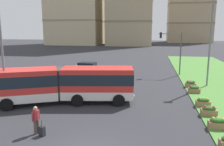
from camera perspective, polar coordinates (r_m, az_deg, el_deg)
The scene contains 13 objects.
articulated_bus at distance 19.55m, azimuth -11.92°, elevation -2.75°, with size 11.92×5.86×3.00m.
car_silver_hatch at distance 32.72m, azimuth -6.11°, elevation 1.25°, with size 4.57×2.41×1.58m.
pedestrian_crossing at distance 14.40m, azimuth -18.73°, elevation -10.77°, with size 0.36×0.55×1.74m.
rolling_suitcase at distance 14.30m, azimuth -17.33°, elevation -13.84°, with size 0.42×0.35×0.97m.
flower_planter_1 at distance 15.89m, azimuth 25.21°, elevation -11.42°, with size 1.10×0.56×0.74m.
flower_planter_2 at distance 17.94m, azimuth 23.37°, elevation -8.75°, with size 1.10×0.56×0.74m.
flower_planter_3 at distance 19.80m, azimuth 22.08°, elevation -6.84°, with size 1.10×0.56×0.74m.
flower_planter_4 at distance 23.63m, azimuth 20.12°, elevation -3.90°, with size 1.10×0.56×0.74m.
flower_planter_5 at distance 25.80m, azimuth 19.29°, elevation -2.64°, with size 1.10×0.56×0.74m.
traffic_light_far_right at distance 31.91m, azimuth 15.33°, elevation 6.56°, with size 3.11×0.28×5.87m.
streetlight_left at distance 19.61m, azimuth -26.16°, elevation 5.88°, with size 0.70×0.28×8.81m.
streetlight_median at distance 26.56m, azimuth 23.70°, elevation 8.15°, with size 0.70×0.28×9.78m.
apartment_tower_centre at distance 123.82m, azimuth 19.20°, elevation 15.95°, with size 21.20×15.85×36.87m.
Camera 1 is at (3.08, -9.71, 6.16)m, focal length 36.05 mm.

